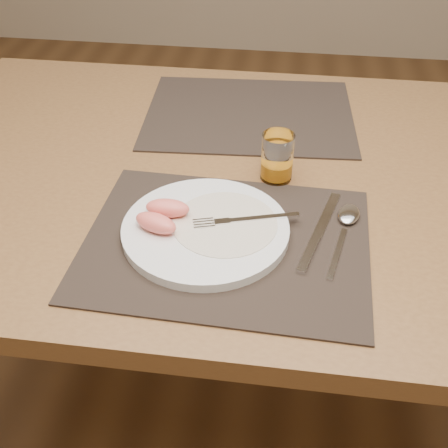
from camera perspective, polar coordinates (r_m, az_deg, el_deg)
ground at (r=1.61m, az=1.62°, el=-17.43°), size 5.00×5.00×0.00m
table at (r=1.12m, az=2.23°, el=2.00°), size 1.40×0.90×0.75m
placemat_near at (r=0.89m, az=0.22°, el=-1.91°), size 0.46×0.36×0.00m
placemat_far at (r=1.26m, az=2.60°, el=11.13°), size 0.47×0.38×0.00m
plate at (r=0.90m, az=-1.89°, el=-0.56°), size 0.27×0.27×0.02m
plate_dressing at (r=0.90m, az=0.08°, el=0.10°), size 0.17×0.17×0.00m
fork at (r=0.91m, az=1.32°, el=0.38°), size 0.17×0.07×0.00m
knife at (r=0.91m, az=9.38°, el=-1.31°), size 0.07×0.22×0.01m
spoon at (r=0.95m, az=12.40°, el=0.43°), size 0.06×0.19×0.01m
juice_glass at (r=1.02m, az=5.41°, el=6.59°), size 0.06×0.06×0.09m
grapefruit_wedges at (r=0.90m, az=-6.34°, el=0.88°), size 0.09×0.09×0.03m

